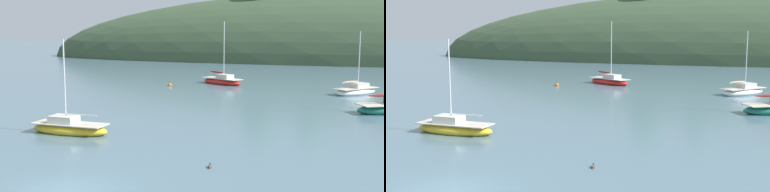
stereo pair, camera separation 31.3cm
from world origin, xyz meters
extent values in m
ellipsoid|color=red|center=(-1.37, 38.74, 0.25)|extent=(5.74, 4.65, 0.90)
cube|color=beige|center=(-1.37, 38.74, 0.65)|extent=(5.28, 4.28, 0.06)
cube|color=beige|center=(-1.00, 38.50, 0.91)|extent=(2.18, 2.02, 0.51)
cylinder|color=silver|center=(-1.14, 38.59, 3.95)|extent=(0.09, 0.09, 6.60)
cylinder|color=silver|center=(-2.12, 39.23, 1.28)|extent=(2.01, 1.34, 0.07)
ellipsoid|color=maroon|center=(-2.12, 39.23, 1.33)|extent=(2.00, 1.40, 0.20)
ellipsoid|color=white|center=(13.18, 33.55, 0.23)|extent=(4.98, 5.04, 0.85)
cube|color=beige|center=(13.18, 33.55, 0.61)|extent=(4.58, 4.63, 0.06)
cube|color=beige|center=(13.47, 33.85, 0.86)|extent=(2.02, 2.03, 0.50)
cylinder|color=silver|center=(13.36, 33.74, 3.41)|extent=(0.09, 0.09, 5.59)
cylinder|color=silver|center=(12.58, 32.94, 1.23)|extent=(1.60, 1.64, 0.07)
ellipsoid|color=tan|center=(12.58, 32.94, 1.28)|extent=(1.63, 1.66, 0.20)
ellipsoid|color=gold|center=(-5.30, 10.15, 0.23)|extent=(5.34, 2.14, 0.84)
cube|color=beige|center=(-5.30, 10.15, 0.61)|extent=(4.92, 1.96, 0.06)
cube|color=silver|center=(-5.72, 10.18, 0.85)|extent=(1.75, 1.27, 0.49)
cylinder|color=silver|center=(-5.56, 10.17, 3.24)|extent=(0.09, 0.09, 5.27)
cylinder|color=silver|center=(-4.46, 10.09, 1.22)|extent=(2.20, 0.22, 0.07)
cylinder|color=silver|center=(14.41, 22.71, 1.35)|extent=(2.31, 1.10, 0.07)
ellipsoid|color=maroon|center=(14.41, 22.71, 1.40)|extent=(2.27, 1.18, 0.20)
sphere|color=orange|center=(-6.70, 35.34, 0.12)|extent=(0.44, 0.44, 0.44)
cylinder|color=black|center=(-6.70, 35.34, 0.39)|extent=(0.04, 0.04, 0.10)
ellipsoid|color=#473828|center=(4.86, 5.01, 0.04)|extent=(0.19, 0.35, 0.16)
sphere|color=#1E4723|center=(4.85, 5.16, 0.16)|extent=(0.09, 0.09, 0.09)
cone|color=gold|center=(4.85, 5.22, 0.15)|extent=(0.04, 0.05, 0.04)
cone|color=#473828|center=(4.86, 4.86, 0.08)|extent=(0.07, 0.08, 0.08)
camera|label=1|loc=(9.81, -16.79, 6.60)|focal=45.62mm
camera|label=2|loc=(10.12, -16.71, 6.60)|focal=45.62mm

